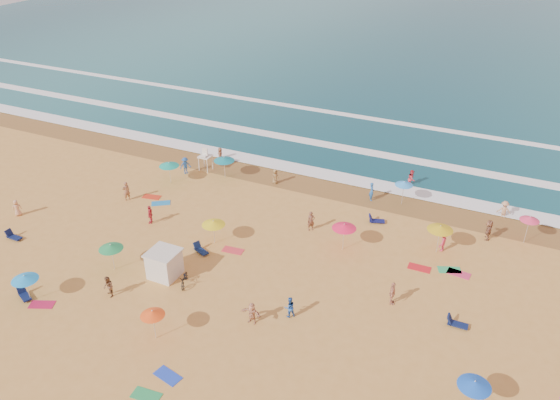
% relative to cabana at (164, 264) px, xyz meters
% --- Properties ---
extents(ground, '(220.00, 220.00, 0.00)m').
position_rel_cabana_xyz_m(ground, '(6.80, 5.57, -1.00)').
color(ground, gold).
rests_on(ground, ground).
extents(ocean, '(220.00, 140.00, 0.18)m').
position_rel_cabana_xyz_m(ocean, '(6.80, 89.57, -1.00)').
color(ocean, '#0C4756').
rests_on(ocean, ground).
extents(wet_sand, '(220.00, 220.00, 0.00)m').
position_rel_cabana_xyz_m(wet_sand, '(6.80, 18.07, -0.99)').
color(wet_sand, olive).
rests_on(wet_sand, ground).
extents(surf_foam, '(200.00, 18.70, 0.05)m').
position_rel_cabana_xyz_m(surf_foam, '(6.80, 26.89, -0.90)').
color(surf_foam, white).
rests_on(surf_foam, ground).
extents(cabana, '(2.00, 2.00, 2.00)m').
position_rel_cabana_xyz_m(cabana, '(0.00, 0.00, 0.00)').
color(cabana, silver).
rests_on(cabana, ground).
extents(cabana_roof, '(2.20, 2.20, 0.12)m').
position_rel_cabana_xyz_m(cabana_roof, '(0.00, 0.00, 1.06)').
color(cabana_roof, silver).
rests_on(cabana_roof, cabana).
extents(bicycle, '(1.32, 1.96, 0.97)m').
position_rel_cabana_xyz_m(bicycle, '(1.90, -0.30, -0.51)').
color(bicycle, black).
rests_on(bicycle, ground).
extents(lifeguard_stand, '(1.20, 1.20, 2.10)m').
position_rel_cabana_xyz_m(lifeguard_stand, '(-6.67, 16.43, 0.05)').
color(lifeguard_stand, white).
rests_on(lifeguard_stand, ground).
extents(beach_umbrellas, '(55.62, 28.48, 0.80)m').
position_rel_cabana_xyz_m(beach_umbrellas, '(7.81, 5.92, 1.13)').
color(beach_umbrellas, blue).
rests_on(beach_umbrellas, ground).
extents(loungers, '(53.61, 21.29, 0.34)m').
position_rel_cabana_xyz_m(loungers, '(13.57, 2.01, -0.83)').
color(loungers, '#0E1846').
rests_on(loungers, ground).
extents(towels, '(29.87, 20.59, 0.03)m').
position_rel_cabana_xyz_m(towels, '(6.86, 2.25, -0.98)').
color(towels, '#BA1744').
rests_on(towels, ground).
extents(beachgoers, '(39.84, 26.69, 2.12)m').
position_rel_cabana_xyz_m(beachgoers, '(7.33, 10.97, -0.20)').
color(beachgoers, '#997846').
rests_on(beachgoers, ground).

